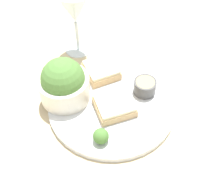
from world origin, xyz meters
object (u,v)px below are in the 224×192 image
Objects in this scene: sauce_ramekin at (145,86)px; wine_glass at (74,12)px; cheese_toast_far at (101,70)px; salad_bowl at (64,83)px; cheese_toast_near at (114,105)px.

sauce_ramekin is 0.31× the size of wine_glass.
wine_glass reaches higher than cheese_toast_far.
sauce_ramekin is (0.10, -0.15, -0.03)m from salad_bowl.
wine_glass reaches higher than cheese_toast_near.
cheese_toast_near is at bearing -126.10° from wine_glass.
salad_bowl is 0.19m from wine_glass.
sauce_ramekin is 0.49× the size of cheese_toast_far.
sauce_ramekin is at bearing -55.01° from salad_bowl.
cheese_toast_far is at bearing -119.09° from wine_glass.
wine_glass reaches higher than salad_bowl.
wine_glass is (0.14, 0.19, 0.09)m from cheese_toast_near.
cheese_toast_near is (-0.08, 0.03, -0.01)m from sauce_ramekin.
sauce_ramekin reaches higher than cheese_toast_far.
salad_bowl is 1.02× the size of cheese_toast_near.
cheese_toast_near is 0.11m from cheese_toast_far.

